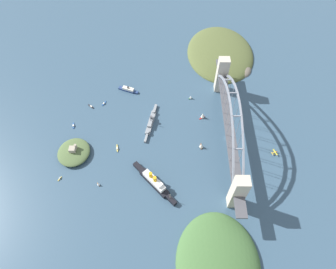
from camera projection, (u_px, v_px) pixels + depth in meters
name	position (u px, v px, depth m)	size (l,w,h in m)	color
ground_plane	(225.00, 138.00, 402.62)	(1400.00, 1400.00, 0.00)	#334C60
harbor_arch_bridge	(229.00, 124.00, 375.84)	(248.58, 15.66, 75.20)	#BCB29E
headland_west_shore	(219.00, 265.00, 308.75)	(113.55, 90.83, 31.87)	#3D6033
headland_east_shore	(221.00, 54.00, 503.86)	(149.51, 114.08, 25.13)	#4C562D
ocean_liner	(154.00, 182.00, 358.35)	(59.05, 56.81, 20.38)	black
naval_cruiser	(151.00, 122.00, 415.22)	(67.70, 16.53, 16.97)	gray
harbor_ferry_steamer	(128.00, 90.00, 452.06)	(16.12, 32.32, 8.58)	navy
fort_island_mid_harbor	(74.00, 152.00, 384.51)	(44.87, 42.72, 15.11)	#4C6038
seaplane_taxiing_near_bridge	(274.00, 153.00, 386.79)	(9.79, 8.59, 4.85)	#B7B7B2
small_boat_0	(201.00, 146.00, 390.45)	(9.24, 5.08, 9.56)	brown
small_boat_1	(91.00, 106.00, 434.78)	(8.50, 10.15, 2.15)	black
small_boat_2	(117.00, 148.00, 392.27)	(11.94, 3.33, 2.15)	gold
small_boat_3	(60.00, 179.00, 366.34)	(6.69, 3.93, 2.06)	gold
small_boat_4	(191.00, 97.00, 442.08)	(4.46, 5.91, 7.24)	#2D6B3D
small_boat_5	(104.00, 103.00, 438.08)	(9.65, 5.83, 2.24)	#234C8C
small_boat_6	(98.00, 184.00, 359.78)	(5.41, 5.01, 5.85)	brown
small_boat_7	(203.00, 115.00, 419.39)	(7.55, 8.78, 10.97)	#B2231E
small_boat_8	(73.00, 126.00, 414.22)	(10.52, 3.80, 2.20)	#234C8C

